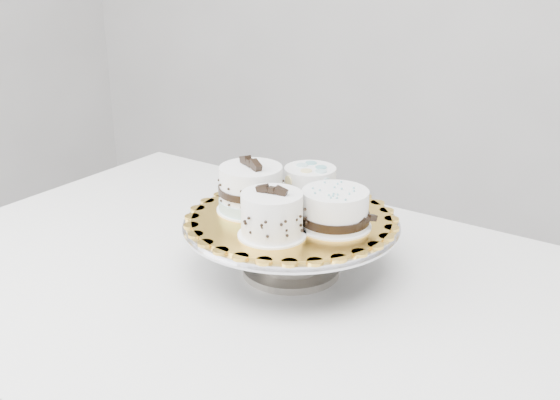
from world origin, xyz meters
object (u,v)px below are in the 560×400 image
at_px(cake_dots, 310,185).
at_px(cake_stand, 291,237).
at_px(cake_banded, 251,190).
at_px(table, 261,319).
at_px(cake_swirl, 272,216).
at_px(cake_ribbon, 336,210).
at_px(cake_board, 291,218).

bearing_deg(cake_dots, cake_stand, -73.55).
bearing_deg(cake_banded, table, -15.74).
distance_m(cake_stand, cake_swirl, 0.11).
bearing_deg(table, cake_swirl, -27.13).
relative_size(cake_banded, cake_dots, 1.32).
xyz_separation_m(cake_dots, cake_ribbon, (0.08, -0.07, -0.00)).
bearing_deg(cake_ribbon, cake_banded, -157.28).
bearing_deg(cake_stand, cake_swirl, -85.24).
bearing_deg(cake_stand, cake_dots, 89.45).
xyz_separation_m(cake_stand, cake_dots, (0.00, 0.07, 0.07)).
bearing_deg(cake_swirl, table, 142.04).
xyz_separation_m(cake_banded, cake_dots, (0.08, 0.07, -0.00)).
bearing_deg(cake_banded, cake_swirl, -10.56).
xyz_separation_m(table, cake_board, (0.03, 0.06, 0.17)).
relative_size(cake_swirl, cake_banded, 0.74).
xyz_separation_m(cake_swirl, cake_banded, (-0.08, 0.08, 0.00)).
xyz_separation_m(cake_stand, cake_banded, (-0.07, -0.00, 0.07)).
distance_m(table, cake_dots, 0.24).
bearing_deg(cake_stand, table, -114.87).
xyz_separation_m(cake_swirl, cake_ribbon, (0.07, 0.08, -0.00)).
bearing_deg(cake_stand, cake_banded, -177.60).
distance_m(table, cake_ribbon, 0.23).
bearing_deg(table, cake_board, 72.36).
height_order(table, cake_board, cake_board).
height_order(table, cake_dots, cake_dots).
bearing_deg(cake_board, cake_ribbon, -2.19).
bearing_deg(cake_board, cake_dots, 89.45).
xyz_separation_m(cake_stand, cake_swirl, (0.01, -0.08, 0.07)).
distance_m(table, cake_board, 0.18).
relative_size(cake_board, cake_ribbon, 2.38).
bearing_deg(table, cake_dots, 85.07).
bearing_deg(cake_swirl, cake_ribbon, 43.00).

